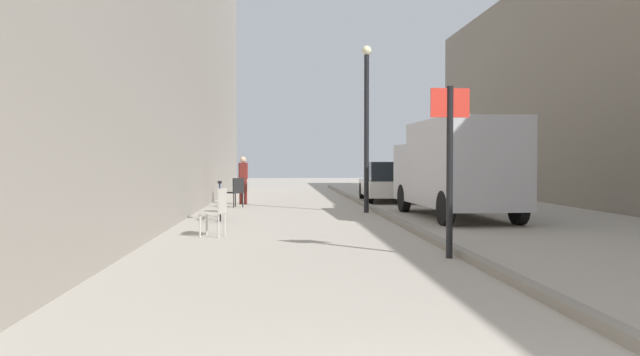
# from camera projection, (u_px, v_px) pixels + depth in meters

# --- Properties ---
(ground_plane) EXTENTS (80.00, 80.00, 0.00)m
(ground_plane) POSITION_uv_depth(u_px,v_px,m) (331.00, 223.00, 14.52)
(ground_plane) COLOR #A8A093
(kerb_strip) EXTENTS (0.16, 40.00, 0.12)m
(kerb_strip) POSITION_uv_depth(u_px,v_px,m) (397.00, 220.00, 14.62)
(kerb_strip) COLOR gray
(kerb_strip) RESTS_ON ground_plane
(pedestrian_main_foreground) EXTENTS (0.32, 0.22, 1.64)m
(pedestrian_main_foreground) POSITION_uv_depth(u_px,v_px,m) (243.00, 177.00, 20.97)
(pedestrian_main_foreground) COLOR maroon
(pedestrian_main_foreground) RESTS_ON ground_plane
(delivery_van) EXTENTS (2.17, 5.61, 2.49)m
(delivery_van) POSITION_uv_depth(u_px,v_px,m) (455.00, 167.00, 15.96)
(delivery_van) COLOR #B7B7BC
(delivery_van) RESTS_ON ground_plane
(parked_car) EXTENTS (1.98, 4.27, 1.45)m
(parked_car) POSITION_uv_depth(u_px,v_px,m) (388.00, 182.00, 22.69)
(parked_car) COLOR silver
(parked_car) RESTS_ON ground_plane
(street_sign_post) EXTENTS (0.60, 0.10, 2.60)m
(street_sign_post) POSITION_uv_depth(u_px,v_px,m) (450.00, 156.00, 9.25)
(street_sign_post) COLOR black
(street_sign_post) RESTS_ON ground_plane
(lamp_post) EXTENTS (0.28, 0.28, 4.76)m
(lamp_post) POSITION_uv_depth(u_px,v_px,m) (367.00, 117.00, 17.47)
(lamp_post) COLOR black
(lamp_post) RESTS_ON ground_plane
(bicycle_leaning) EXTENTS (0.22, 1.77, 0.98)m
(bicycle_leaning) POSITION_uv_depth(u_px,v_px,m) (220.00, 205.00, 15.43)
(bicycle_leaning) COLOR black
(bicycle_leaning) RESTS_ON ground_plane
(cafe_chair_near_window) EXTENTS (0.62, 0.62, 0.94)m
(cafe_chair_near_window) POSITION_uv_depth(u_px,v_px,m) (236.00, 190.00, 19.55)
(cafe_chair_near_window) COLOR black
(cafe_chair_near_window) RESTS_ON ground_plane
(cafe_chair_by_doorway) EXTENTS (0.53, 0.53, 0.94)m
(cafe_chair_by_doorway) POSITION_uv_depth(u_px,v_px,m) (217.00, 209.00, 11.97)
(cafe_chair_by_doorway) COLOR #B7B2A8
(cafe_chair_by_doorway) RESTS_ON ground_plane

